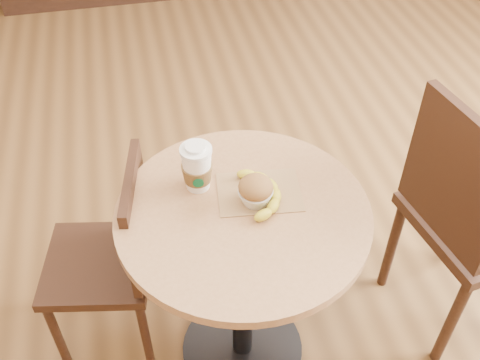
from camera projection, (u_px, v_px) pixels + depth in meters
The scene contains 7 objects.
cafe_table at pixel (243, 257), 1.71m from camera, with size 0.72×0.72×0.75m.
chair_left at pixel (113, 255), 1.85m from camera, with size 0.41×0.41×0.80m.
chair_right at pixel (469, 216), 1.85m from camera, with size 0.49×0.49×0.97m.
kraft_bag at pixel (259, 192), 1.62m from camera, with size 0.24×0.18×0.00m, color #967148.
coffee_cup at pixel (197, 169), 1.59m from camera, with size 0.09×0.09×0.15m.
muffin at pixel (256, 191), 1.56m from camera, with size 0.10×0.10×0.09m.
banana at pixel (264, 193), 1.59m from camera, with size 0.12×0.23×0.03m, color gold, non-canonical shape.
Camera 1 is at (-0.25, -1.08, 1.89)m, focal length 42.00 mm.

